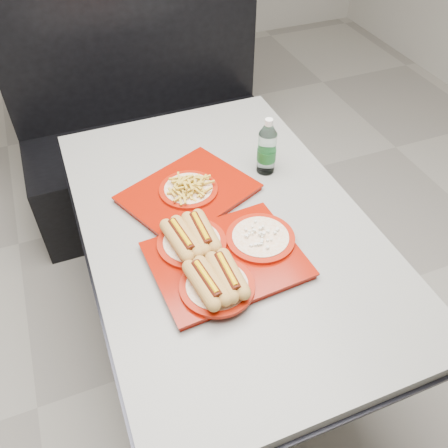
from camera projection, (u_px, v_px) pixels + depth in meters
name	position (u px, v px, depth m)	size (l,w,h in m)	color
ground	(225.00, 343.00, 2.09)	(6.00, 6.00, 0.00)	#9C978C
diner_table	(225.00, 254.00, 1.68)	(0.92, 1.42, 0.75)	black
booth_bench	(150.00, 135.00, 2.53)	(1.30, 0.57, 1.35)	black
tray_near	(220.00, 256.00, 1.40)	(0.46, 0.40, 0.10)	#830F03
tray_far	(189.00, 191.00, 1.63)	(0.51, 0.46, 0.08)	#830F03
water_bottle	(267.00, 149.00, 1.69)	(0.07, 0.07, 0.22)	silver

